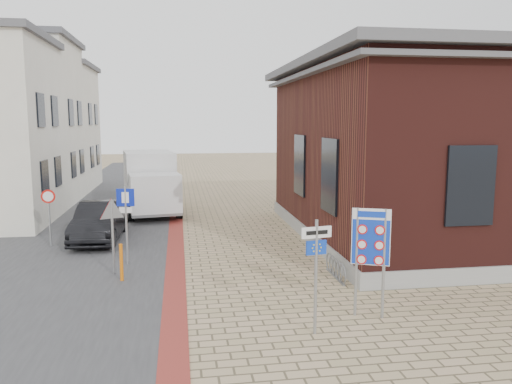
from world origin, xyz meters
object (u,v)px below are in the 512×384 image
object	(u,v)px
essen_sign	(316,259)
parking_sign	(126,212)
box_truck	(151,182)
border_sign	(371,240)
sedan	(100,221)
bollard	(121,263)

from	to	relation	value
essen_sign	parking_sign	bearing A→B (deg)	117.37
box_truck	parking_sign	size ratio (longest dim) A/B	2.39
box_truck	parking_sign	xyz separation A→B (m)	(-0.27, -9.11, 0.16)
border_sign	parking_sign	distance (m)	7.98
parking_sign	essen_sign	bearing A→B (deg)	-46.81
sedan	essen_sign	xyz separation A→B (m)	(5.87, -9.56, 0.93)
sedan	parking_sign	distance (m)	3.94
box_truck	border_sign	distance (m)	15.47
box_truck	border_sign	bearing A→B (deg)	-76.54
essen_sign	parking_sign	distance (m)	7.50
sedan	bollard	size ratio (longest dim) A/B	4.06
box_truck	border_sign	size ratio (longest dim) A/B	2.35
sedan	essen_sign	distance (m)	11.26
parking_sign	bollard	xyz separation A→B (m)	(0.00, -1.70, -1.17)
border_sign	bollard	bearing A→B (deg)	171.81
border_sign	box_truck	bearing A→B (deg)	134.23
box_truck	essen_sign	distance (m)	15.69
sedan	box_truck	xyz separation A→B (m)	(1.64, 5.55, 0.83)
box_truck	essen_sign	size ratio (longest dim) A/B	2.41
border_sign	bollard	xyz separation A→B (m)	(-6.00, 3.56, -1.29)
box_truck	sedan	bearing A→B (deg)	-114.72
border_sign	bollard	world-z (taller)	border_sign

